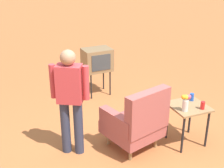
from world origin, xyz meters
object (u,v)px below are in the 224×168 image
tv_on_stand (97,60)px  soda_can_blue (192,97)px  soda_can_red (203,105)px  side_table (188,111)px  flower_vase (186,102)px  person_standing (70,97)px  armchair (137,121)px

tv_on_stand → soda_can_blue: (-0.85, 2.19, -0.06)m
tv_on_stand → soda_can_red: 2.63m
side_table → flower_vase: size_ratio=2.50×
tv_on_stand → person_standing: person_standing is taller
person_standing → soda_can_blue: (-1.91, 0.29, -0.21)m
side_table → soda_can_red: (-0.12, 0.17, 0.16)m
person_standing → flower_vase: 1.70m
person_standing → soda_can_red: (-1.89, 0.59, -0.21)m
side_table → soda_can_blue: 0.26m
person_standing → flower_vase: bearing=161.1°
armchair → tv_on_stand: 2.22m
tv_on_stand → flower_vase: 2.51m
armchair → tv_on_stand: size_ratio=1.03×
flower_vase → soda_can_blue: bearing=-139.4°
armchair → person_standing: (0.94, -0.29, 0.44)m
flower_vase → soda_can_red: bearing=170.8°
armchair → soda_can_red: size_ratio=8.69×
side_table → soda_can_red: bearing=125.9°
flower_vase → person_standing: bearing=-18.9°
soda_can_blue → flower_vase: size_ratio=0.46×
tv_on_stand → soda_can_blue: tv_on_stand is taller
person_standing → tv_on_stand: bearing=-119.3°
soda_can_blue → flower_vase: (0.31, 0.26, 0.09)m
side_table → tv_on_stand: bearing=-73.3°
tv_on_stand → soda_can_red: (-0.82, 2.50, -0.06)m
soda_can_blue → flower_vase: bearing=40.6°
armchair → tv_on_stand: bearing=-93.3°
tv_on_stand → soda_can_red: size_ratio=8.44×
side_table → flower_vase: (0.16, 0.12, 0.25)m
armchair → tv_on_stand: armchair is taller
side_table → person_standing: (1.77, -0.43, 0.38)m
side_table → flower_vase: flower_vase is taller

